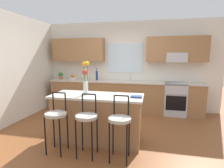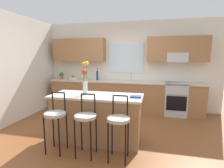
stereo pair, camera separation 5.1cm
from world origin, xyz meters
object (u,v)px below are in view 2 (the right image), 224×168
Objects in this scene: fruit_bowl_oranges at (73,78)px; bottle_olive_oil at (97,75)px; bar_stool_near at (55,117)px; cookbook at (136,97)px; bar_stool_middle at (86,119)px; flower_vase at (85,78)px; bar_stool_far at (119,122)px; oven_range at (175,99)px; kitchen_island at (97,118)px; potted_plant_small at (62,75)px.

fruit_bowl_oranges is 0.82m from bottle_olive_oil.
bar_stool_near is 2.90× the size of bottle_olive_oil.
fruit_bowl_oranges is at bearing 136.73° from cookbook.
flower_vase reaches higher than bar_stool_middle.
bar_stool_far is at bearing -35.83° from flower_vase.
flower_vase is (-0.77, 0.56, 0.61)m from bar_stool_far.
oven_range is 2.83m from bar_stool_far.
fruit_bowl_oranges is (-1.45, 2.05, 0.51)m from kitchen_island.
bar_stool_middle is at bearing -123.06° from oven_range.
bar_stool_near is at bearing -130.82° from oven_range.
bottle_olive_oil is (-0.09, 2.61, 0.43)m from bar_stool_near.
oven_range is at bearing 49.18° from bar_stool_near.
cookbook is at bearing -56.11° from bottle_olive_oil.
fruit_bowl_oranges is 0.67× the size of bottle_olive_oil.
flower_vase is at bearing 144.17° from bar_stool_far.
bar_stool_near is 2.65m from bottle_olive_oil.
bar_stool_middle reaches higher than oven_range.
flower_vase is (0.33, 0.56, 0.61)m from bar_stool_near.
fruit_bowl_oranges is 0.41m from potted_plant_small.
bar_stool_middle is at bearing -54.58° from potted_plant_small.
fruit_bowl_oranges is at bearing 179.65° from bottle_olive_oil.
cookbook is at bearing -43.27° from fruit_bowl_oranges.
potted_plant_small is (-3.54, 0.02, 0.59)m from oven_range.
bar_stool_middle is at bearing 0.00° from bar_stool_near.
bar_stool_middle is 2.72m from bottle_olive_oil.
bar_stool_far reaches higher than cookbook.
flower_vase reaches higher than potted_plant_small.
fruit_bowl_oranges is (-0.90, 2.61, 0.33)m from bar_stool_near.
kitchen_island is 1.70× the size of bar_stool_far.
bar_stool_near reaches higher than oven_range.
flower_vase is at bearing -78.55° from bottle_olive_oil.
bar_stool_far is 3.57m from potted_plant_small.
fruit_bowl_oranges reaches higher than bar_stool_near.
flower_vase is 2.83× the size of potted_plant_small.
flower_vase reaches higher than bar_stool_near.
bar_stool_middle is 4.56× the size of potted_plant_small.
bar_stool_far is at bearing -65.57° from bottle_olive_oil.
bar_stool_near is (-0.55, -0.56, 0.17)m from kitchen_island.
fruit_bowl_oranges reaches higher than bar_stool_middle.
bar_stool_near and bar_stool_middle have the same top height.
bar_stool_far is (-1.13, -2.58, 0.18)m from oven_range.
bottle_olive_oil is at bearing 179.39° from oven_range.
cookbook is 0.88× the size of potted_plant_small.
bar_stool_near is at bearing -70.98° from fruit_bowl_oranges.
cookbook is 3.04m from fruit_bowl_oranges.
kitchen_island is 2.73× the size of flower_vase.
bar_stool_near is at bearing -134.30° from kitchen_island.
bar_stool_far reaches higher than kitchen_island.
bar_stool_near is 2.94m from potted_plant_small.
bar_stool_near is 1.00× the size of bar_stool_middle.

